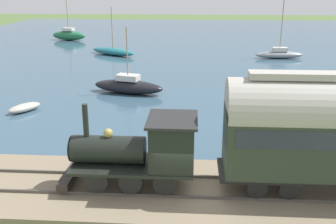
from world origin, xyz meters
name	(u,v)px	position (x,y,z in m)	size (l,w,h in m)	color
ground_plane	(187,204)	(0.00, 0.00, 0.00)	(200.00, 200.00, 0.00)	#516B38
harbor_water	(193,44)	(43.19, 0.00, 0.00)	(80.00, 80.00, 0.01)	#38566B
rail_embankment	(187,194)	(0.27, 0.00, 0.29)	(5.25, 56.00, 0.71)	#84755B
steam_locomotive	(145,148)	(0.27, 1.65, 2.23)	(2.27, 5.33, 3.26)	black
sailboat_gray	(279,54)	(32.62, -10.09, 0.51)	(1.87, 5.67, 7.63)	gray
sailboat_black	(128,86)	(16.24, 4.99, 0.59)	(3.05, 6.01, 5.19)	black
sailboat_teal	(113,51)	(33.49, 9.70, 0.46)	(4.68, 6.37, 5.74)	#1E707A
sailboat_green	(69,35)	(46.10, 19.09, 0.78)	(2.81, 5.72, 6.13)	#236B42
rowboat_off_pier	(24,108)	(11.08, 11.28, 0.28)	(2.53, 2.12, 0.54)	#B7B2A3
rowboat_far_out	(255,137)	(6.82, -3.63, 0.25)	(0.95, 2.99, 0.48)	silver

